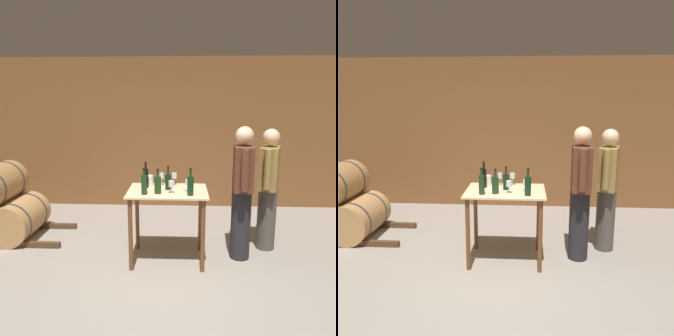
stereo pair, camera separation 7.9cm
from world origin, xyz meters
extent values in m
plane|color=gray|center=(0.00, 0.00, 0.00)|extent=(14.00, 14.00, 0.00)
cube|color=brown|center=(0.00, 3.01, 1.35)|extent=(8.40, 0.05, 2.70)
cube|color=#4C331E|center=(-2.39, 1.76, 0.04)|extent=(2.00, 0.06, 0.08)
cylinder|color=#AD7F4C|center=(-2.09, 1.42, 0.29)|extent=(0.57, 0.85, 0.57)
cylinder|color=#38383D|center=(-2.09, 1.16, 0.29)|extent=(0.59, 0.03, 0.59)
cylinder|color=#38383D|center=(-2.09, 1.67, 0.29)|extent=(0.59, 0.03, 0.59)
cylinder|color=#38383D|center=(-2.39, 1.67, 0.77)|extent=(0.59, 0.03, 0.59)
cube|color=beige|center=(0.06, 0.82, 0.88)|extent=(0.94, 0.69, 0.02)
cylinder|color=brown|center=(-0.35, 0.54, 0.43)|extent=(0.05, 0.05, 0.87)
cylinder|color=brown|center=(0.47, 0.54, 0.43)|extent=(0.05, 0.05, 0.87)
cylinder|color=brown|center=(-0.35, 1.11, 0.43)|extent=(0.05, 0.05, 0.87)
cylinder|color=brown|center=(0.47, 1.11, 0.43)|extent=(0.05, 0.05, 0.87)
cylinder|color=black|center=(-0.21, 0.93, 1.00)|extent=(0.06, 0.06, 0.23)
cylinder|color=black|center=(-0.21, 0.93, 1.17)|extent=(0.02, 0.02, 0.10)
cylinder|color=black|center=(-0.21, 0.93, 1.20)|extent=(0.03, 0.03, 0.02)
cylinder|color=#193819|center=(-0.20, 0.63, 1.00)|extent=(0.07, 0.07, 0.23)
cylinder|color=#193819|center=(-0.20, 0.63, 1.15)|extent=(0.02, 0.02, 0.08)
cylinder|color=black|center=(-0.20, 0.63, 1.18)|extent=(0.03, 0.03, 0.02)
cylinder|color=#193819|center=(-0.04, 0.67, 0.99)|extent=(0.08, 0.08, 0.20)
cylinder|color=#193819|center=(-0.04, 0.67, 1.13)|extent=(0.02, 0.02, 0.10)
cylinder|color=black|center=(-0.04, 0.67, 1.17)|extent=(0.03, 0.03, 0.02)
cylinder|color=black|center=(0.07, 0.86, 0.98)|extent=(0.07, 0.07, 0.18)
cylinder|color=black|center=(0.07, 0.86, 1.12)|extent=(0.02, 0.02, 0.10)
cylinder|color=black|center=(0.07, 0.86, 1.16)|extent=(0.03, 0.03, 0.02)
cylinder|color=black|center=(0.33, 0.62, 0.99)|extent=(0.07, 0.07, 0.21)
cylinder|color=black|center=(0.33, 0.62, 1.15)|extent=(0.02, 0.02, 0.10)
cylinder|color=black|center=(0.33, 0.62, 1.19)|extent=(0.03, 0.03, 0.02)
cylinder|color=silver|center=(-0.02, 1.06, 0.89)|extent=(0.06, 0.06, 0.00)
cylinder|color=silver|center=(-0.02, 1.06, 0.93)|extent=(0.01, 0.01, 0.08)
cylinder|color=silver|center=(-0.02, 1.06, 1.01)|extent=(0.06, 0.06, 0.07)
cylinder|color=silver|center=(0.11, 0.69, 0.89)|extent=(0.06, 0.06, 0.00)
cylinder|color=silver|center=(0.11, 0.69, 0.93)|extent=(0.01, 0.01, 0.08)
cylinder|color=silver|center=(0.11, 0.69, 1.00)|extent=(0.07, 0.07, 0.07)
cylinder|color=silver|center=(0.13, 1.07, 0.89)|extent=(0.06, 0.06, 0.00)
cylinder|color=silver|center=(0.13, 1.07, 0.94)|extent=(0.01, 0.01, 0.09)
cylinder|color=silver|center=(0.13, 1.07, 1.01)|extent=(0.06, 0.06, 0.06)
cylinder|color=silver|center=(0.30, 0.77, 0.89)|extent=(0.06, 0.06, 0.00)
cylinder|color=silver|center=(0.30, 0.77, 0.93)|extent=(0.01, 0.01, 0.08)
cylinder|color=silver|center=(0.30, 0.77, 1.00)|extent=(0.06, 0.06, 0.06)
cylinder|color=white|center=(-0.19, 1.05, 0.95)|extent=(0.11, 0.11, 0.12)
cylinder|color=#232328|center=(0.96, 0.92, 0.44)|extent=(0.24, 0.24, 0.88)
cube|color=#592D1E|center=(0.96, 0.92, 1.15)|extent=(0.25, 0.42, 0.53)
sphere|color=beige|center=(0.96, 0.92, 1.54)|extent=(0.21, 0.21, 0.21)
cylinder|color=#592D1E|center=(0.98, 1.17, 1.17)|extent=(0.09, 0.09, 0.48)
cylinder|color=#592D1E|center=(0.94, 0.67, 1.17)|extent=(0.09, 0.09, 0.48)
cylinder|color=#4C4742|center=(1.35, 1.21, 0.41)|extent=(0.24, 0.24, 0.82)
cube|color=olive|center=(1.35, 1.21, 1.09)|extent=(0.34, 0.45, 0.54)
sphere|color=beige|center=(1.35, 1.21, 1.49)|extent=(0.21, 0.21, 0.21)
cylinder|color=olive|center=(1.44, 1.44, 1.12)|extent=(0.09, 0.09, 0.49)
cylinder|color=olive|center=(1.27, 0.97, 1.12)|extent=(0.09, 0.09, 0.49)
camera|label=1|loc=(0.23, -2.95, 1.92)|focal=35.00mm
camera|label=2|loc=(0.31, -2.94, 1.92)|focal=35.00mm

